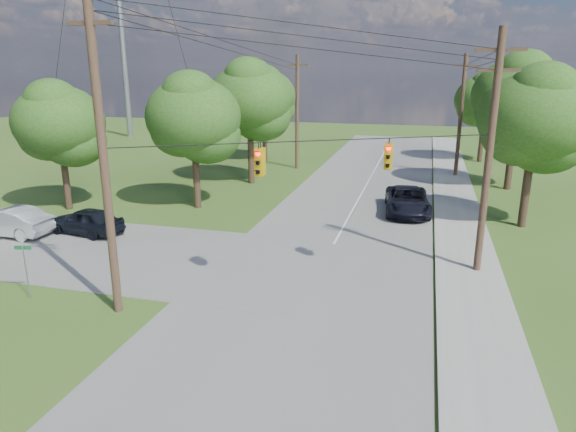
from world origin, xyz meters
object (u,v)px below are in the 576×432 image
(pole_north_e, at_px, (461,115))
(car_main_north, at_px, (407,201))
(car_cross_dark, at_px, (86,221))
(car_cross_silver, at_px, (9,222))
(pole_north_w, at_px, (297,111))
(pole_ne, at_px, (489,152))
(pole_sw, at_px, (102,148))

(pole_north_e, xyz_separation_m, car_main_north, (-3.49, -12.86, -4.30))
(car_cross_dark, height_order, car_cross_silver, car_cross_silver)
(pole_north_w, bearing_deg, pole_north_e, 0.00)
(pole_ne, relative_size, car_main_north, 1.83)
(pole_ne, xyz_separation_m, car_main_north, (-3.49, 9.14, -4.64))
(car_main_north, bearing_deg, pole_north_e, 69.16)
(pole_ne, bearing_deg, car_cross_silver, -177.20)
(pole_north_w, relative_size, car_cross_silver, 2.08)
(pole_sw, relative_size, car_cross_silver, 2.49)
(pole_north_w, distance_m, car_cross_dark, 23.19)
(pole_sw, xyz_separation_m, car_cross_silver, (-10.82, 6.41, -5.40))
(pole_sw, xyz_separation_m, pole_north_w, (-0.40, 29.60, -1.10))
(pole_north_e, relative_size, car_cross_dark, 2.30)
(pole_north_e, distance_m, car_cross_dark, 30.21)
(pole_sw, bearing_deg, car_cross_silver, 149.36)
(pole_north_e, relative_size, car_cross_silver, 2.08)
(pole_north_e, height_order, pole_north_w, same)
(pole_north_e, relative_size, pole_north_w, 1.00)
(car_cross_dark, bearing_deg, car_cross_silver, -62.10)
(pole_ne, xyz_separation_m, pole_north_w, (-13.90, 22.00, -0.34))
(car_cross_dark, bearing_deg, pole_north_e, 145.28)
(car_cross_silver, bearing_deg, pole_north_w, 156.99)
(pole_north_w, xyz_separation_m, car_main_north, (10.41, -12.86, -4.30))
(pole_sw, height_order, car_cross_silver, pole_sw)
(pole_ne, relative_size, car_cross_dark, 2.41)
(car_cross_dark, relative_size, car_main_north, 0.76)
(car_cross_dark, bearing_deg, car_main_north, 126.27)
(pole_ne, distance_m, pole_north_w, 26.03)
(pole_ne, relative_size, pole_north_w, 1.05)
(pole_ne, bearing_deg, pole_north_w, 122.29)
(car_main_north, bearing_deg, car_cross_dark, -157.79)
(car_cross_silver, bearing_deg, pole_ne, 93.99)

